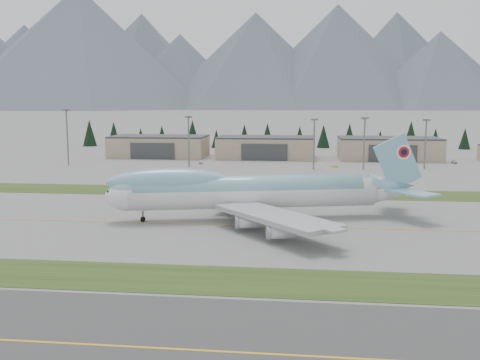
# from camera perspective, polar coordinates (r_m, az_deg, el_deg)

# --- Properties ---
(ground) EXTENTS (7000.00, 7000.00, 0.00)m
(ground) POSITION_cam_1_polar(r_m,az_deg,el_deg) (120.83, 5.23, -4.96)
(ground) COLOR slate
(ground) RESTS_ON ground
(grass_strip_near) EXTENTS (400.00, 14.00, 0.08)m
(grass_strip_near) POSITION_cam_1_polar(r_m,az_deg,el_deg) (84.29, 4.61, -10.86)
(grass_strip_near) COLOR #2A4318
(grass_strip_near) RESTS_ON ground
(grass_strip_far) EXTENTS (400.00, 18.00, 0.08)m
(grass_strip_far) POSITION_cam_1_polar(r_m,az_deg,el_deg) (164.96, 5.60, -1.40)
(grass_strip_far) COLOR #2A4318
(grass_strip_far) RESTS_ON ground
(asphalt_taxiway) EXTENTS (400.00, 32.00, 0.04)m
(asphalt_taxiway) POSITION_cam_1_polar(r_m,az_deg,el_deg) (62.12, 3.80, -18.10)
(asphalt_taxiway) COLOR #3E3E3E
(asphalt_taxiway) RESTS_ON ground
(taxiway_line_main) EXTENTS (400.00, 0.40, 0.02)m
(taxiway_line_main) POSITION_cam_1_polar(r_m,az_deg,el_deg) (120.83, 5.23, -4.96)
(taxiway_line_main) COLOR gold
(taxiway_line_main) RESTS_ON ground
(taxiway_line_near) EXTENTS (400.00, 0.40, 0.02)m
(taxiway_line_near) POSITION_cam_1_polar(r_m,az_deg,el_deg) (62.12, 3.80, -18.10)
(taxiway_line_near) COLOR gold
(taxiway_line_near) RESTS_ON ground
(boeing_747_freighter) EXTENTS (77.52, 64.99, 20.36)m
(boeing_747_freighter) POSITION_cam_1_polar(r_m,az_deg,el_deg) (126.89, 1.10, -1.20)
(boeing_747_freighter) COLOR white
(boeing_747_freighter) RESTS_ON ground
(hangar_left) EXTENTS (48.00, 26.60, 10.80)m
(hangar_left) POSITION_cam_1_polar(r_m,az_deg,el_deg) (278.04, -8.60, 3.59)
(hangar_left) COLOR gray
(hangar_left) RESTS_ON ground
(hangar_center) EXTENTS (48.00, 26.60, 10.80)m
(hangar_center) POSITION_cam_1_polar(r_m,az_deg,el_deg) (269.00, 2.80, 3.52)
(hangar_center) COLOR gray
(hangar_center) RESTS_ON ground
(hangar_right) EXTENTS (48.00, 26.60, 10.80)m
(hangar_right) POSITION_cam_1_polar(r_m,az_deg,el_deg) (271.79, 15.55, 3.27)
(hangar_right) COLOR gray
(hangar_right) RESTS_ON ground
(floodlight_masts) EXTENTS (201.83, 9.32, 24.68)m
(floodlight_masts) POSITION_cam_1_polar(r_m,az_deg,el_deg) (226.76, 7.22, 5.11)
(floodlight_masts) COLOR slate
(floodlight_masts) RESTS_ON ground
(service_vehicle_a) EXTENTS (2.56, 3.64, 1.15)m
(service_vehicle_a) POSITION_cam_1_polar(r_m,az_deg,el_deg) (243.93, -4.22, 1.74)
(service_vehicle_a) COLOR #BCBCBE
(service_vehicle_a) RESTS_ON ground
(service_vehicle_b) EXTENTS (3.29, 1.40, 1.06)m
(service_vehicle_b) POSITION_cam_1_polar(r_m,az_deg,el_deg) (233.63, 10.08, 1.35)
(service_vehicle_b) COLOR yellow
(service_vehicle_b) RESTS_ON ground
(service_vehicle_c) EXTENTS (2.00, 4.69, 1.35)m
(service_vehicle_c) POSITION_cam_1_polar(r_m,az_deg,el_deg) (263.50, 21.87, 1.65)
(service_vehicle_c) COLOR #A6A7AB
(service_vehicle_c) RESTS_ON ground
(conifer_belt) EXTENTS (274.68, 14.96, 16.92)m
(conifer_belt) POSITION_cam_1_polar(r_m,az_deg,el_deg) (330.87, 4.08, 4.73)
(conifer_belt) COLOR black
(conifer_belt) RESTS_ON ground
(mountain_ridge_front) EXTENTS (4281.80, 1187.42, 517.97)m
(mountain_ridge_front) POSITION_cam_1_polar(r_m,az_deg,el_deg) (2304.00, 6.46, 13.23)
(mountain_ridge_front) COLOR #4C5965
(mountain_ridge_front) RESTS_ON ground
(mountain_ridge_rear) EXTENTS (4433.48, 1046.87, 523.43)m
(mountain_ridge_rear) POSITION_cam_1_polar(r_m,az_deg,el_deg) (3027.00, 8.18, 12.43)
(mountain_ridge_rear) COLOR #4C5965
(mountain_ridge_rear) RESTS_ON ground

